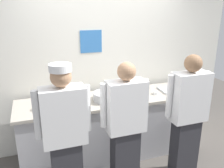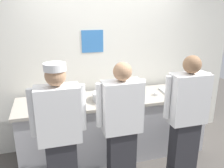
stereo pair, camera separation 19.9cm
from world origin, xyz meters
name	(u,v)px [view 2 (the right image)]	position (x,y,z in m)	size (l,w,h in m)	color
ground_plane	(122,168)	(0.00, 0.00, 0.00)	(9.00, 9.00, 0.00)	#514C47
wall_back	(106,57)	(0.00, 0.87, 1.43)	(4.34, 0.11, 2.86)	silver
prep_counter	(114,126)	(0.00, 0.38, 0.47)	(2.77, 0.72, 0.93)	#B2B2B7
chef_near_left	(60,133)	(-0.83, -0.35, 0.88)	(0.60, 0.24, 1.65)	#2D2D33
chef_center	(122,125)	(-0.11, -0.31, 0.85)	(0.59, 0.24, 1.61)	#2D2D33
chef_far_right	(186,116)	(0.73, -0.35, 0.87)	(0.60, 0.24, 1.65)	#2D2D33
plate_stack_front	(132,94)	(0.27, 0.38, 0.96)	(0.19, 0.19, 0.05)	white
mixing_bowl_steel	(106,96)	(-0.15, 0.31, 0.99)	(0.37, 0.37, 0.12)	#B7BABF
sheet_tray	(176,91)	(1.00, 0.36, 0.94)	(0.46, 0.32, 0.02)	#B7BABF
squeeze_bottle_primary	(48,99)	(-0.93, 0.33, 1.02)	(0.06, 0.06, 0.19)	orange
ramekin_yellow_sauce	(78,105)	(-0.55, 0.17, 0.96)	(0.11, 0.11, 0.04)	white
ramekin_red_sauce	(156,94)	(0.63, 0.29, 0.96)	(0.08, 0.08, 0.04)	white
ramekin_green_sauce	(84,99)	(-0.45, 0.37, 0.96)	(0.08, 0.08, 0.05)	white
ramekin_orange_sauce	(49,97)	(-0.91, 0.57, 0.95)	(0.09, 0.09, 0.04)	white
deli_cup	(40,104)	(-1.03, 0.27, 0.98)	(0.09, 0.09, 0.11)	white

